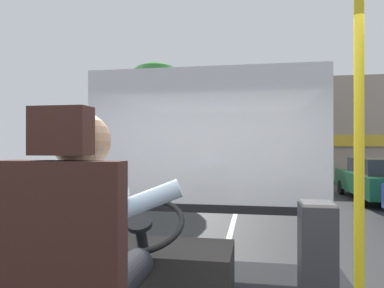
# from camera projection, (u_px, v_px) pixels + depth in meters

# --- Properties ---
(ground) EXTENTS (18.00, 44.00, 0.06)m
(ground) POSITION_uv_depth(u_px,v_px,m) (237.00, 209.00, 10.64)
(ground) COLOR #303030
(bus_driver) EXTENTS (0.76, 0.63, 0.85)m
(bus_driver) POSITION_uv_depth(u_px,v_px,m) (88.00, 239.00, 1.52)
(bus_driver) COLOR black
(bus_driver) RESTS_ON driver_seat
(steering_console) EXTENTS (1.10, 0.98, 0.79)m
(steering_console) POSITION_uv_depth(u_px,v_px,m) (157.00, 271.00, 2.60)
(steering_console) COLOR #282623
(steering_console) RESTS_ON bus_floor
(handrail_pole) EXTENTS (0.04, 0.04, 2.08)m
(handrail_pole) POSITION_uv_depth(u_px,v_px,m) (359.00, 170.00, 1.59)
(handrail_pole) COLOR yellow
(handrail_pole) RESTS_ON bus_floor
(fare_box) EXTENTS (0.24, 0.27, 0.75)m
(fare_box) POSITION_uv_depth(u_px,v_px,m) (317.00, 255.00, 2.49)
(fare_box) COLOR #333338
(fare_box) RESTS_ON bus_floor
(windshield_panel) EXTENTS (2.50, 0.08, 1.48)m
(windshield_panel) POSITION_uv_depth(u_px,v_px,m) (203.00, 155.00, 3.58)
(windshield_panel) COLOR silver
(street_tree) EXTENTS (2.86, 2.86, 5.10)m
(street_tree) POSITION_uv_depth(u_px,v_px,m) (155.00, 100.00, 13.68)
(street_tree) COLOR #4C3828
(street_tree) RESTS_ON ground
(shop_building) EXTENTS (12.95, 4.14, 5.62)m
(shop_building) POSITION_uv_depth(u_px,v_px,m) (355.00, 130.00, 20.54)
(shop_building) COLOR gray
(shop_building) RESTS_ON ground
(parked_car_green) EXTENTS (1.97, 4.44, 1.46)m
(parked_car_green) POSITION_uv_depth(u_px,v_px,m) (380.00, 179.00, 12.05)
(parked_car_green) COLOR #195633
(parked_car_green) RESTS_ON ground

